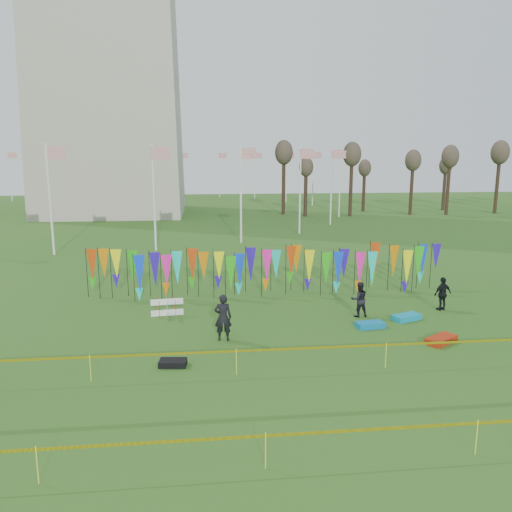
{
  "coord_description": "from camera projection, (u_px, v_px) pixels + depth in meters",
  "views": [
    {
      "loc": [
        -3.21,
        -17.11,
        7.0
      ],
      "look_at": [
        -0.69,
        6.0,
        2.38
      ],
      "focal_mm": 35.0,
      "sensor_mm": 36.0,
      "label": 1
    }
  ],
  "objects": [
    {
      "name": "caution_tape_far",
      "position": [
        337.0,
        433.0,
        11.44
      ],
      "size": [
        26.0,
        0.02,
        0.9
      ],
      "color": "#DACF04",
      "rests_on": "ground"
    },
    {
      "name": "person_left",
      "position": [
        223.0,
        317.0,
        19.26
      ],
      "size": [
        0.7,
        0.54,
        1.84
      ],
      "primitive_type": "imported",
      "rotation": [
        0.0,
        0.0,
        3.07
      ],
      "color": "black",
      "rests_on": "ground"
    },
    {
      "name": "kite_bag_red",
      "position": [
        441.0,
        340.0,
        19.12
      ],
      "size": [
        1.47,
        1.24,
        0.25
      ],
      "primitive_type": "cube",
      "rotation": [
        0.0,
        0.0,
        0.56
      ],
      "color": "#B3280B",
      "rests_on": "ground"
    },
    {
      "name": "person_mid",
      "position": [
        359.0,
        299.0,
        22.16
      ],
      "size": [
        0.8,
        0.52,
        1.58
      ],
      "primitive_type": "imported",
      "rotation": [
        0.0,
        0.0,
        3.2
      ],
      "color": "black",
      "rests_on": "ground"
    },
    {
      "name": "banner_row",
      "position": [
        271.0,
        265.0,
        25.78
      ],
      "size": [
        18.64,
        0.64,
        2.39
      ],
      "color": "black",
      "rests_on": "ground"
    },
    {
      "name": "ground",
      "position": [
        292.0,
        350.0,
        18.39
      ],
      "size": [
        160.0,
        160.0,
        0.0
      ],
      "primitive_type": "plane",
      "color": "#285417",
      "rests_on": "ground"
    },
    {
      "name": "flagpole_ring",
      "position": [
        115.0,
        181.0,
        62.93
      ],
      "size": [
        57.4,
        56.16,
        8.0
      ],
      "color": "white",
      "rests_on": "ground"
    },
    {
      "name": "kite_bag_black",
      "position": [
        173.0,
        363.0,
        17.0
      ],
      "size": [
        0.98,
        0.63,
        0.21
      ],
      "primitive_type": "cube",
      "rotation": [
        0.0,
        0.0,
        -0.11
      ],
      "color": "black",
      "rests_on": "ground"
    },
    {
      "name": "kite_bag_turquoise",
      "position": [
        370.0,
        325.0,
        20.84
      ],
      "size": [
        1.23,
        0.74,
        0.23
      ],
      "primitive_type": "cube",
      "rotation": [
        0.0,
        0.0,
        0.14
      ],
      "color": "#0C79B5",
      "rests_on": "ground"
    },
    {
      "name": "kite_bag_teal",
      "position": [
        406.0,
        317.0,
        21.82
      ],
      "size": [
        1.39,
        1.01,
        0.24
      ],
      "primitive_type": "cube",
      "rotation": [
        0.0,
        0.0,
        0.37
      ],
      "color": "#0D92BA",
      "rests_on": "ground"
    },
    {
      "name": "tree_line",
      "position": [
        479.0,
        164.0,
        63.49
      ],
      "size": [
        53.92,
        1.92,
        7.84
      ],
      "color": "#3A261D",
      "rests_on": "ground"
    },
    {
      "name": "person_right",
      "position": [
        443.0,
        294.0,
        23.08
      ],
      "size": [
        1.03,
        0.77,
        1.58
      ],
      "primitive_type": "imported",
      "rotation": [
        0.0,
        0.0,
        3.43
      ],
      "color": "black",
      "rests_on": "ground"
    },
    {
      "name": "box_kite",
      "position": [
        167.0,
        307.0,
        22.3
      ],
      "size": [
        0.73,
        0.73,
        0.81
      ],
      "rotation": [
        0.0,
        0.0,
        0.11
      ],
      "color": "red",
      "rests_on": "ground"
    },
    {
      "name": "caution_tape_near",
      "position": [
        296.0,
        350.0,
        16.39
      ],
      "size": [
        26.0,
        0.02,
        0.9
      ],
      "color": "#DACF04",
      "rests_on": "ground"
    }
  ]
}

